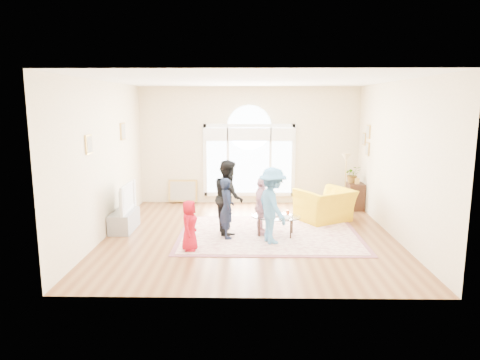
{
  "coord_description": "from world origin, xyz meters",
  "views": [
    {
      "loc": [
        -0.05,
        -8.73,
        2.75
      ],
      "look_at": [
        -0.2,
        0.3,
        1.13
      ],
      "focal_mm": 32.0,
      "sensor_mm": 36.0,
      "label": 1
    }
  ],
  "objects_px": {
    "area_rug": "(269,234)",
    "coffee_table": "(276,217)",
    "tv_console": "(124,221)",
    "television": "(123,198)",
    "armchair": "(325,205)"
  },
  "relations": [
    {
      "from": "television",
      "to": "coffee_table",
      "type": "distance_m",
      "value": 3.33
    },
    {
      "from": "tv_console",
      "to": "television",
      "type": "bearing_deg",
      "value": -0.0
    },
    {
      "from": "area_rug",
      "to": "television",
      "type": "height_order",
      "value": "television"
    },
    {
      "from": "area_rug",
      "to": "tv_console",
      "type": "height_order",
      "value": "tv_console"
    },
    {
      "from": "armchair",
      "to": "tv_console",
      "type": "bearing_deg",
      "value": -20.78
    },
    {
      "from": "area_rug",
      "to": "armchair",
      "type": "relative_size",
      "value": 3.06
    },
    {
      "from": "area_rug",
      "to": "armchair",
      "type": "distance_m",
      "value": 1.78
    },
    {
      "from": "area_rug",
      "to": "coffee_table",
      "type": "xyz_separation_m",
      "value": [
        0.14,
        -0.07,
        0.39
      ]
    },
    {
      "from": "coffee_table",
      "to": "armchair",
      "type": "distance_m",
      "value": 1.69
    },
    {
      "from": "tv_console",
      "to": "television",
      "type": "xyz_separation_m",
      "value": [
        0.01,
        -0.0,
        0.52
      ]
    },
    {
      "from": "coffee_table",
      "to": "area_rug",
      "type": "bearing_deg",
      "value": 162.46
    },
    {
      "from": "armchair",
      "to": "coffee_table",
      "type": "bearing_deg",
      "value": 12.43
    },
    {
      "from": "tv_console",
      "to": "television",
      "type": "height_order",
      "value": "television"
    },
    {
      "from": "television",
      "to": "armchair",
      "type": "distance_m",
      "value": 4.61
    },
    {
      "from": "tv_console",
      "to": "television",
      "type": "relative_size",
      "value": 0.93
    }
  ]
}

